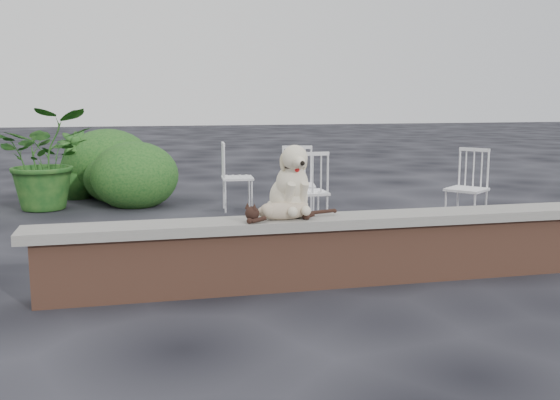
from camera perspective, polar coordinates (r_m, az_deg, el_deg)
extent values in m
plane|color=black|center=(5.65, 10.86, -6.95)|extent=(60.00, 60.00, 0.00)
cube|color=brown|center=(5.59, 10.93, -4.49)|extent=(6.00, 0.30, 0.50)
cube|color=slate|center=(5.53, 11.03, -1.56)|extent=(6.20, 0.40, 0.08)
imported|color=#124218|center=(9.44, -20.20, 3.48)|extent=(1.42, 1.28, 1.41)
imported|color=#124218|center=(10.30, -17.87, 2.98)|extent=(0.64, 0.64, 1.03)
ellipsoid|color=#124218|center=(9.34, -12.84, 2.12)|extent=(1.24, 1.14, 0.98)
ellipsoid|color=#124218|center=(10.50, -15.12, 3.12)|extent=(1.41, 1.29, 1.12)
ellipsoid|color=#124218|center=(9.91, -14.42, 1.87)|extent=(0.95, 0.87, 0.76)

